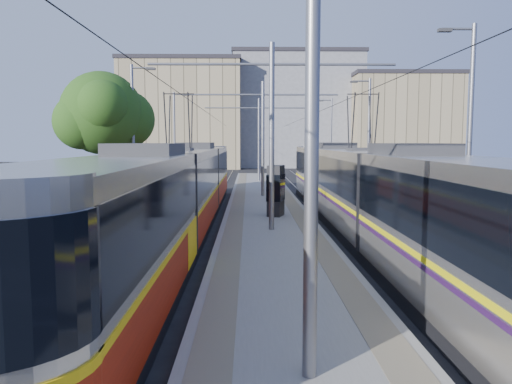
{
  "coord_description": "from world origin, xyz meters",
  "views": [
    {
      "loc": [
        -0.86,
        -10.84,
        3.65
      ],
      "look_at": [
        -0.57,
        9.37,
        1.6
      ],
      "focal_mm": 35.0,
      "sensor_mm": 36.0,
      "label": 1
    }
  ],
  "objects": [
    {
      "name": "shelter",
      "position": [
        0.35,
        11.53,
        1.5
      ],
      "size": [
        0.91,
        1.17,
        2.28
      ],
      "rotation": [
        0.0,
        0.0,
        -0.29
      ],
      "color": "black",
      "rests_on": "platform"
    },
    {
      "name": "street_lamps",
      "position": [
        -0.0,
        21.0,
        4.18
      ],
      "size": [
        15.18,
        38.22,
        8.0
      ],
      "color": "slate",
      "rests_on": "ground"
    },
    {
      "name": "ground",
      "position": [
        0.0,
        0.0,
        0.0
      ],
      "size": [
        160.0,
        160.0,
        0.0
      ],
      "primitive_type": "plane",
      "color": "black",
      "rests_on": "ground"
    },
    {
      "name": "platform",
      "position": [
        0.0,
        17.0,
        0.15
      ],
      "size": [
        4.0,
        50.0,
        0.3
      ],
      "primitive_type": "cube",
      "color": "gray",
      "rests_on": "ground"
    },
    {
      "name": "track_arrow",
      "position": [
        -3.6,
        -3.0,
        0.01
      ],
      "size": [
        1.2,
        5.0,
        0.01
      ],
      "primitive_type": "cube",
      "color": "silver",
      "rests_on": "ground"
    },
    {
      "name": "tactile_strip_right",
      "position": [
        1.45,
        17.0,
        0.3
      ],
      "size": [
        0.7,
        50.0,
        0.01
      ],
      "primitive_type": "cube",
      "color": "gray",
      "rests_on": "platform"
    },
    {
      "name": "tactile_strip_left",
      "position": [
        -1.45,
        17.0,
        0.3
      ],
      "size": [
        0.7,
        50.0,
        0.01
      ],
      "primitive_type": "cube",
      "color": "gray",
      "rests_on": "platform"
    },
    {
      "name": "catenary",
      "position": [
        0.0,
        14.15,
        4.52
      ],
      "size": [
        9.2,
        70.0,
        7.0
      ],
      "color": "slate",
      "rests_on": "platform"
    },
    {
      "name": "rails",
      "position": [
        0.0,
        17.0,
        0.02
      ],
      "size": [
        8.71,
        70.0,
        0.03
      ],
      "color": "gray",
      "rests_on": "ground"
    },
    {
      "name": "building_right",
      "position": [
        20.0,
        58.0,
        6.39
      ],
      "size": [
        14.28,
        10.2,
        12.76
      ],
      "color": "tan",
      "rests_on": "ground"
    },
    {
      "name": "building_left",
      "position": [
        -10.0,
        60.0,
        7.37
      ],
      "size": [
        16.32,
        12.24,
        14.73
      ],
      "color": "tan",
      "rests_on": "ground"
    },
    {
      "name": "tram_right",
      "position": [
        3.6,
        8.91,
        1.86
      ],
      "size": [
        2.43,
        30.48,
        5.5
      ],
      "color": "black",
      "rests_on": "ground"
    },
    {
      "name": "building_centre",
      "position": [
        6.0,
        64.0,
        8.1
      ],
      "size": [
        18.36,
        14.28,
        16.19
      ],
      "color": "gray",
      "rests_on": "ground"
    },
    {
      "name": "tree",
      "position": [
        -9.07,
        18.68,
        5.19
      ],
      "size": [
        5.29,
        4.89,
        7.68
      ],
      "color": "#382314",
      "rests_on": "ground"
    },
    {
      "name": "tram_left",
      "position": [
        -3.6,
        8.89,
        1.71
      ],
      "size": [
        2.43,
        31.63,
        5.5
      ],
      "color": "black",
      "rests_on": "ground"
    }
  ]
}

